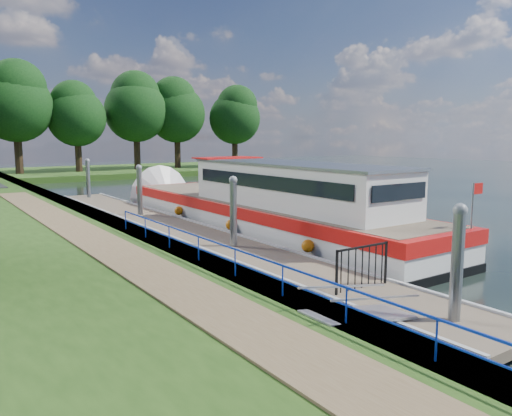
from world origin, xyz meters
TOP-DOWN VIEW (x-y plane):
  - ground at (0.00, 0.00)m, footprint 160.00×160.00m
  - bank_edge at (-2.55, 15.00)m, footprint 1.10×90.00m
  - far_bank at (12.00, 52.00)m, footprint 60.00×18.00m
  - footpath at (-4.40, 8.00)m, footprint 1.60×40.00m
  - blue_fence at (-2.75, 3.00)m, footprint 0.04×18.04m
  - pontoon at (0.00, 13.00)m, footprint 2.50×30.00m
  - mooring_piles at (0.00, 13.00)m, footprint 0.30×27.30m
  - gangway at (-1.85, 0.50)m, footprint 2.58×1.00m
  - gate_panel at (-0.00, 2.20)m, footprint 1.85×0.05m
  - barge at (3.60, 12.51)m, footprint 4.36×21.15m
  - horizon_trees at (-1.61, 48.68)m, footprint 54.38×10.03m

SIDE VIEW (x-z plane):
  - ground at x=0.00m, z-range 0.00..0.00m
  - pontoon at x=0.00m, z-range -0.10..0.46m
  - far_bank at x=12.00m, z-range 0.00..0.60m
  - bank_edge at x=-2.55m, z-range 0.00..0.78m
  - gangway at x=-1.85m, z-range 0.16..1.09m
  - footpath at x=-4.40m, z-range 0.78..0.83m
  - barge at x=3.60m, z-range -1.30..3.48m
  - gate_panel at x=0.00m, z-range 0.57..1.72m
  - mooring_piles at x=0.00m, z-range -0.50..3.05m
  - blue_fence at x=-2.75m, z-range 0.95..1.67m
  - horizon_trees at x=-1.61m, z-range 1.51..14.38m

